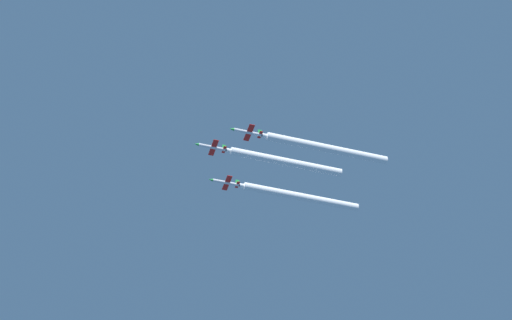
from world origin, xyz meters
TOP-DOWN VIEW (x-y plane):
  - jet_lead at (-0.55, 8.81)m, footprint 7.83×11.40m
  - jet_left_wingman at (-13.59, -0.01)m, footprint 7.83×11.40m
  - jet_right_wingman at (12.81, 0.44)m, footprint 7.83×11.40m
  - smoke_trail_lead at (-0.55, -17.12)m, footprint 2.75×41.40m
  - smoke_trail_left_wingman at (-13.59, -27.19)m, footprint 2.75×43.90m
  - smoke_trail_right_wingman at (12.81, -26.85)m, footprint 2.75×44.14m

SIDE VIEW (x-z plane):
  - smoke_trail_left_wingman at x=-13.59m, z-range 199.77..202.53m
  - jet_left_wingman at x=-13.59m, z-range 199.81..202.55m
  - smoke_trail_right_wingman at x=12.81m, z-range 199.95..202.70m
  - jet_right_wingman at x=12.81m, z-range 199.98..202.72m
  - smoke_trail_lead at x=-0.55m, z-range 202.54..205.29m
  - jet_lead at x=-0.55m, z-range 202.57..205.31m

